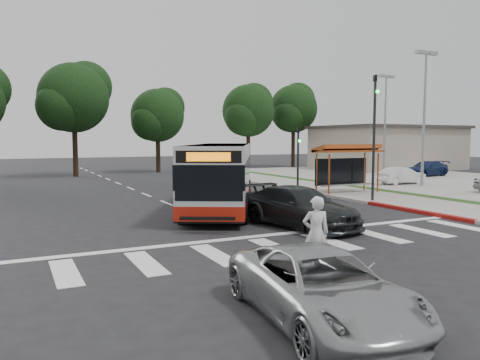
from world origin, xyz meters
TOP-DOWN VIEW (x-y plane):
  - ground at (0.00, 0.00)m, footprint 140.00×140.00m
  - sidewalk_east at (11.00, 8.00)m, footprint 4.00×40.00m
  - curb_east at (9.00, 8.00)m, footprint 0.30×40.00m
  - curb_east_red at (9.00, -2.00)m, footprint 0.32×6.00m
  - parking_lot at (23.00, 10.00)m, footprint 18.00×36.00m
  - commercial_building at (30.00, 22.00)m, footprint 14.00×10.00m
  - building_roof_cap at (30.00, 22.00)m, footprint 14.60×10.60m
  - crosswalk_ladder at (0.00, -5.00)m, footprint 18.00×2.60m
  - bus_shelter at (10.80, 5.10)m, footprint 4.20×1.60m
  - traffic_signal_ne_tall at (9.60, 1.49)m, footprint 0.18×0.37m
  - traffic_signal_ne_short at (9.60, 8.49)m, footprint 0.18×0.37m
  - lot_light_front at (18.00, 6.00)m, footprint 1.90×0.35m
  - lot_light_mid at (24.00, 16.00)m, footprint 1.90×0.35m
  - tree_ne_a at (16.08, 28.06)m, footprint 6.16×5.74m
  - tree_ne_b at (23.08, 30.06)m, footprint 6.16×5.74m
  - tree_north_a at (-1.92, 26.07)m, footprint 6.60×6.15m
  - tree_north_b at (6.07, 28.06)m, footprint 5.72×5.33m
  - transit_bus at (1.92, 3.40)m, footprint 7.76×11.47m
  - pedestrian at (-0.34, -7.50)m, footprint 0.79×0.65m
  - dark_sedan at (2.50, -2.47)m, footprint 3.08×5.46m
  - silver_suv_south at (-2.22, -10.30)m, footprint 2.63×4.84m
  - parked_car_1 at (17.72, 7.58)m, footprint 3.61×1.31m
  - parked_car_3 at (24.97, 11.95)m, footprint 4.58×2.20m

SIDE VIEW (x-z plane):
  - ground at x=0.00m, z-range 0.00..0.00m
  - crosswalk_ladder at x=0.00m, z-range 0.00..0.01m
  - parking_lot at x=23.00m, z-range 0.00..0.10m
  - sidewalk_east at x=11.00m, z-range 0.00..0.12m
  - curb_east at x=9.00m, z-range 0.00..0.15m
  - curb_east_red at x=9.00m, z-range 0.00..0.15m
  - silver_suv_south at x=-2.22m, z-range 0.00..1.29m
  - parked_car_1 at x=17.72m, z-range 0.10..1.28m
  - parked_car_3 at x=24.97m, z-range 0.10..1.39m
  - dark_sedan at x=2.50m, z-range 0.00..1.49m
  - pedestrian at x=-0.34m, z-range 0.00..1.86m
  - transit_bus at x=1.92m, z-range 0.00..3.01m
  - commercial_building at x=30.00m, z-range 0.00..4.40m
  - bus_shelter at x=10.80m, z-range 0.92..3.78m
  - traffic_signal_ne_short at x=9.60m, z-range 0.48..4.48m
  - traffic_signal_ne_tall at x=9.60m, z-range 0.63..7.13m
  - building_roof_cap at x=30.00m, z-range 4.40..4.70m
  - tree_north_b at x=6.07m, z-range 1.45..9.88m
  - lot_light_front at x=18.00m, z-range 1.40..10.41m
  - lot_light_mid at x=24.00m, z-range 1.40..10.41m
  - tree_ne_a at x=16.08m, z-range 1.74..11.04m
  - tree_ne_b at x=23.08m, z-range 1.91..11.93m
  - tree_north_a at x=-1.92m, z-range 1.84..12.01m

